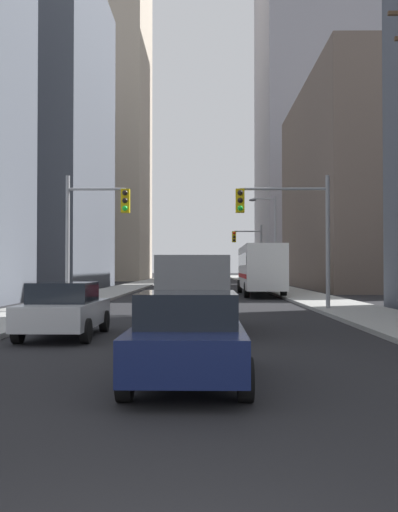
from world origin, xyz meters
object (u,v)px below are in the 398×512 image
(sedan_silver, at_px, (65,309))
(traffic_signal_far_right, at_px, (249,246))
(sedan_red, at_px, (200,283))
(traffic_signal_near_right, at_px, (287,219))
(traffic_signal_near_left, at_px, (94,221))
(cargo_van_grey, at_px, (194,288))
(sedan_navy, at_px, (188,337))
(sedan_maroon, at_px, (199,287))
(city_bus, at_px, (260,268))

(sedan_silver, height_order, traffic_signal_far_right, traffic_signal_far_right)
(sedan_silver, bearing_deg, sedan_red, 82.27)
(traffic_signal_near_right, bearing_deg, sedan_red, 103.27)
(traffic_signal_near_left, height_order, traffic_signal_near_right, same)
(cargo_van_grey, height_order, sedan_navy, cargo_van_grey)
(sedan_silver, distance_m, sedan_maroon, 18.18)
(sedan_silver, height_order, sedan_maroon, same)
(sedan_maroon, relative_size, sedan_red, 1.00)
(city_bus, xyz_separation_m, sedan_red, (-4.17, 2.17, -1.16))
(traffic_signal_near_right, relative_size, traffic_signal_far_right, 1.00)
(cargo_van_grey, xyz_separation_m, traffic_signal_far_right, (4.56, 37.32, 2.71))
(sedan_red, height_order, traffic_signal_far_right, traffic_signal_far_right)
(sedan_silver, relative_size, traffic_signal_near_right, 0.70)
(sedan_silver, relative_size, traffic_signal_near_left, 0.70)
(sedan_navy, xyz_separation_m, sedan_maroon, (-0.06, 24.12, 0.00))
(sedan_navy, xyz_separation_m, traffic_signal_near_right, (3.93, 15.72, 3.29))
(cargo_van_grey, distance_m, sedan_silver, 3.99)
(cargo_van_grey, height_order, traffic_signal_near_right, traffic_signal_near_right)
(sedan_navy, bearing_deg, sedan_silver, 119.75)
(cargo_van_grey, relative_size, sedan_maroon, 1.23)
(sedan_maroon, bearing_deg, sedan_silver, -101.22)
(sedan_maroon, height_order, traffic_signal_near_left, traffic_signal_near_left)
(cargo_van_grey, height_order, sedan_maroon, cargo_van_grey)
(sedan_red, relative_size, traffic_signal_near_right, 0.71)
(sedan_navy, bearing_deg, cargo_van_grey, 90.34)
(sedan_maroon, bearing_deg, city_bus, 56.12)
(city_bus, relative_size, sedan_maroon, 2.72)
(traffic_signal_near_left, bearing_deg, sedan_red, 74.76)
(sedan_silver, bearing_deg, traffic_signal_near_right, 51.43)
(traffic_signal_near_left, xyz_separation_m, traffic_signal_far_right, (9.12, 29.64, 0.00))
(sedan_maroon, bearing_deg, sedan_red, 89.84)
(city_bus, height_order, sedan_maroon, city_bus)
(city_bus, relative_size, traffic_signal_near_left, 1.92)
(cargo_van_grey, distance_m, sedan_red, 24.49)
(traffic_signal_near_left, distance_m, traffic_signal_near_right, 8.54)
(sedan_silver, xyz_separation_m, traffic_signal_near_right, (7.52, 9.44, 3.29))
(sedan_silver, xyz_separation_m, sedan_red, (3.56, 26.24, 0.00))
(sedan_silver, distance_m, traffic_signal_near_right, 12.51)
(sedan_silver, bearing_deg, city_bus, 72.20)
(traffic_signal_near_right, bearing_deg, sedan_maroon, 115.39)
(city_bus, height_order, sedan_navy, city_bus)
(sedan_navy, bearing_deg, city_bus, 82.25)
(traffic_signal_near_right, bearing_deg, sedan_navy, -104.04)
(traffic_signal_far_right, bearing_deg, sedan_maroon, -102.13)
(traffic_signal_near_left, bearing_deg, traffic_signal_near_right, 0.01)
(sedan_maroon, relative_size, traffic_signal_near_left, 0.71)
(cargo_van_grey, bearing_deg, traffic_signal_near_left, 120.72)
(sedan_maroon, height_order, traffic_signal_far_right, traffic_signal_far_right)
(city_bus, xyz_separation_m, traffic_signal_far_right, (0.38, 15.00, 2.07))
(cargo_van_grey, bearing_deg, city_bus, 79.39)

